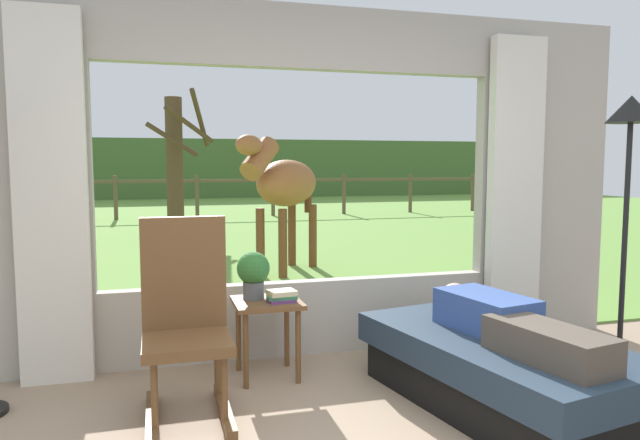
% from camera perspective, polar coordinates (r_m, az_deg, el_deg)
% --- Properties ---
extents(back_wall_with_window, '(5.20, 0.12, 2.55)m').
position_cam_1_polar(back_wall_with_window, '(4.34, -1.64, 3.18)').
color(back_wall_with_window, '#ADA599').
rests_on(back_wall_with_window, ground_plane).
extents(curtain_panel_left, '(0.44, 0.10, 2.40)m').
position_cam_1_polar(curtain_panel_left, '(4.12, -24.56, 1.88)').
color(curtain_panel_left, silver).
rests_on(curtain_panel_left, ground_plane).
extents(curtain_panel_right, '(0.44, 0.10, 2.40)m').
position_cam_1_polar(curtain_panel_right, '(4.91, 18.30, 2.60)').
color(curtain_panel_right, silver).
rests_on(curtain_panel_right, ground_plane).
extents(outdoor_pasture_lawn, '(36.00, 21.68, 0.02)m').
position_cam_1_polar(outdoor_pasture_lawn, '(15.21, -11.65, 0.06)').
color(outdoor_pasture_lawn, olive).
rests_on(outdoor_pasture_lawn, ground_plane).
extents(distant_hill_ridge, '(36.00, 2.00, 2.40)m').
position_cam_1_polar(distant_hill_ridge, '(24.97, -13.32, 4.85)').
color(distant_hill_ridge, '#466732').
rests_on(distant_hill_ridge, ground_plane).
extents(recliner_sofa, '(1.21, 1.84, 0.42)m').
position_cam_1_polar(recliner_sofa, '(3.71, 16.84, -13.72)').
color(recliner_sofa, black).
rests_on(recliner_sofa, ground_plane).
extents(reclining_person, '(0.45, 1.43, 0.22)m').
position_cam_1_polar(reclining_person, '(3.58, 17.41, -9.36)').
color(reclining_person, '#334C8C').
rests_on(reclining_person, recliner_sofa).
extents(rocking_chair, '(0.48, 0.68, 1.12)m').
position_cam_1_polar(rocking_chair, '(3.46, -12.85, -9.35)').
color(rocking_chair, brown).
rests_on(rocking_chair, ground_plane).
extents(side_table, '(0.44, 0.44, 0.52)m').
position_cam_1_polar(side_table, '(3.98, -5.13, -9.06)').
color(side_table, brown).
rests_on(side_table, ground_plane).
extents(potted_plant, '(0.22, 0.22, 0.32)m').
position_cam_1_polar(potted_plant, '(3.96, -6.46, -5.03)').
color(potted_plant, '#4C5156').
rests_on(potted_plant, side_table).
extents(book_stack, '(0.20, 0.17, 0.07)m').
position_cam_1_polar(book_stack, '(3.91, -3.72, -7.34)').
color(book_stack, '#59336B').
rests_on(book_stack, side_table).
extents(floor_lamp_right, '(0.32, 0.32, 1.88)m').
position_cam_1_polar(floor_lamp_right, '(4.48, 27.72, 6.02)').
color(floor_lamp_right, black).
rests_on(floor_lamp_right, ground_plane).
extents(horse, '(1.45, 1.59, 1.73)m').
position_cam_1_polar(horse, '(7.56, -3.48, 3.45)').
color(horse, brown).
rests_on(horse, outdoor_pasture_lawn).
extents(pasture_tree, '(1.28, 1.14, 2.75)m').
position_cam_1_polar(pasture_tree, '(11.56, -13.75, 5.33)').
color(pasture_tree, '#4C3823').
rests_on(pasture_tree, outdoor_pasture_lawn).
extents(pasture_fence_line, '(16.10, 0.10, 1.10)m').
position_cam_1_polar(pasture_fence_line, '(15.59, -11.81, 2.89)').
color(pasture_fence_line, brown).
rests_on(pasture_fence_line, outdoor_pasture_lawn).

